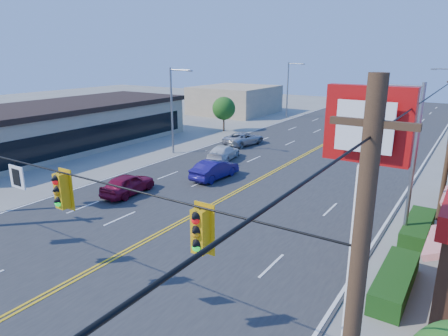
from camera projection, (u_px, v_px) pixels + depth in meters
The scene contains 13 objects.
ground at pixel (20, 310), 14.95m from camera, with size 160.00×160.00×0.00m, color gray.
road at pixel (266, 176), 31.05m from camera, with size 20.00×120.00×0.06m, color #2D2D30.
kfc_pylon at pixel (363, 178), 10.73m from camera, with size 2.20×0.36×8.50m.
strip_mall at pixel (63, 125), 40.34m from camera, with size 10.40×26.40×4.40m.
streetlight_se at pixel (410, 155), 19.31m from camera, with size 2.55×0.25×8.00m.
streetlight_sw at pixel (173, 106), 37.06m from camera, with size 2.55×0.25×8.00m.
streetlight_nw at pixel (289, 87), 58.00m from camera, with size 2.55×0.25×8.00m.
tree_west at pixel (224, 108), 48.36m from camera, with size 2.80×2.80×4.20m.
bld_west_far at pixel (235, 100), 63.49m from camera, with size 11.00×12.00×4.20m, color tan.
car_magenta at pixel (128, 185), 26.93m from camera, with size 1.67×4.16×1.42m, color maroon.
car_blue at pixel (215, 170), 30.29m from camera, with size 1.54×4.41×1.45m, color #170F5D.
car_white at pixel (223, 153), 35.67m from camera, with size 1.83×4.50×1.31m, color silver.
car_silver at pixel (244, 139), 41.43m from camera, with size 2.23×4.84×1.34m, color #B1B2B7.
Camera 1 is at (13.44, -6.61, 9.29)m, focal length 32.00 mm.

